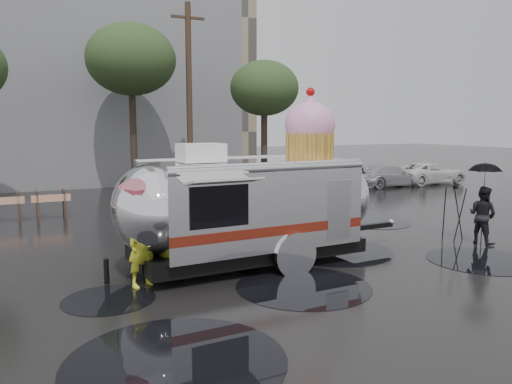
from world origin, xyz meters
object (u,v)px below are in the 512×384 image
person_left (142,242)px  person_right (483,215)px  tripod (455,207)px  airstream_trailer (252,201)px

person_left → person_right: 9.48m
person_right → person_left: bearing=77.4°
person_left → person_right: person_left is taller
person_left → tripod: 9.15m
person_left → tripod: person_left is taller
airstream_trailer → tripod: 6.38m
airstream_trailer → person_left: (-2.79, -0.61, -0.59)m
person_right → tripod: person_right is taller
person_right → tripod: 0.79m
airstream_trailer → tripod: (6.35, -0.23, -0.55)m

